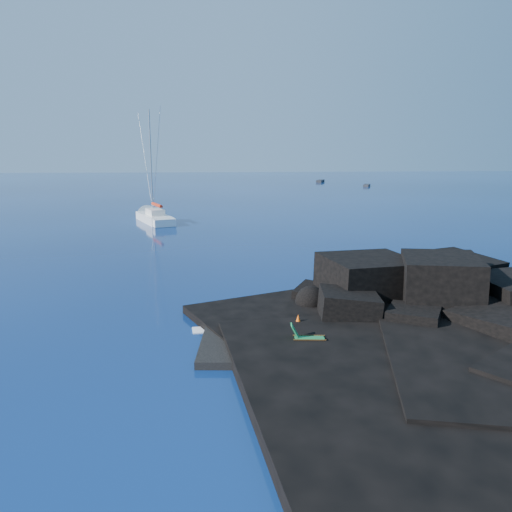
# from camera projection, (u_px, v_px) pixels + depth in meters

# --- Properties ---
(ground) EXTENTS (400.00, 400.00, 0.00)m
(ground) POSITION_uv_depth(u_px,v_px,m) (196.00, 351.00, 23.04)
(ground) COLOR #031337
(ground) RESTS_ON ground
(headland) EXTENTS (24.00, 24.00, 3.60)m
(headland) POSITION_uv_depth(u_px,v_px,m) (437.00, 321.00, 27.18)
(headland) COLOR black
(headland) RESTS_ON ground
(beach) EXTENTS (9.08, 6.86, 0.70)m
(beach) POSITION_uv_depth(u_px,v_px,m) (291.00, 344.00, 23.95)
(beach) COLOR black
(beach) RESTS_ON ground
(surf_foam) EXTENTS (10.00, 8.00, 0.06)m
(surf_foam) POSITION_uv_depth(u_px,v_px,m) (286.00, 314.00, 28.38)
(surf_foam) COLOR white
(surf_foam) RESTS_ON ground
(sailboat) EXTENTS (7.42, 13.82, 14.34)m
(sailboat) POSITION_uv_depth(u_px,v_px,m) (155.00, 222.00, 65.07)
(sailboat) COLOR white
(sailboat) RESTS_ON ground
(deck_chair) EXTENTS (1.60, 0.84, 1.05)m
(deck_chair) POSITION_uv_depth(u_px,v_px,m) (309.00, 333.00, 22.87)
(deck_chair) COLOR #1B7941
(deck_chair) RESTS_ON beach
(towel) EXTENTS (2.07, 1.05, 0.05)m
(towel) POSITION_uv_depth(u_px,v_px,m) (321.00, 335.00, 24.08)
(towel) COLOR beige
(towel) RESTS_ON beach
(sunbather) EXTENTS (1.69, 0.49, 0.22)m
(sunbather) POSITION_uv_depth(u_px,v_px,m) (321.00, 332.00, 24.05)
(sunbather) COLOR tan
(sunbather) RESTS_ON towel
(marker_cone) EXTENTS (0.42, 0.42, 0.63)m
(marker_cone) POSITION_uv_depth(u_px,v_px,m) (298.00, 320.00, 25.25)
(marker_cone) COLOR #EC550C
(marker_cone) RESTS_ON beach
(distant_boat_a) EXTENTS (3.47, 5.20, 0.67)m
(distant_boat_a) POSITION_uv_depth(u_px,v_px,m) (320.00, 182.00, 148.61)
(distant_boat_a) COLOR black
(distant_boat_a) RESTS_ON ground
(distant_boat_b) EXTENTS (3.04, 4.54, 0.58)m
(distant_boat_b) POSITION_uv_depth(u_px,v_px,m) (367.00, 186.00, 130.46)
(distant_boat_b) COLOR #26272B
(distant_boat_b) RESTS_ON ground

